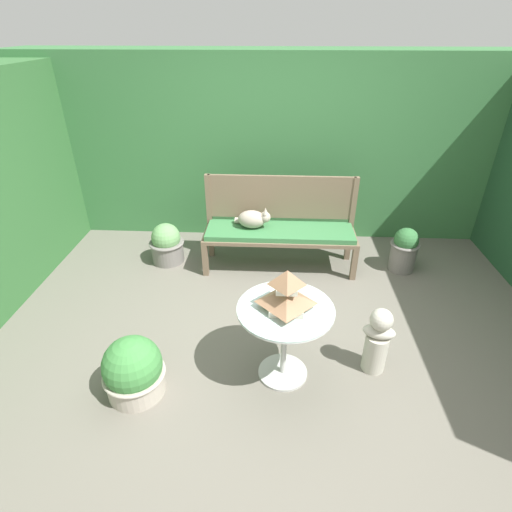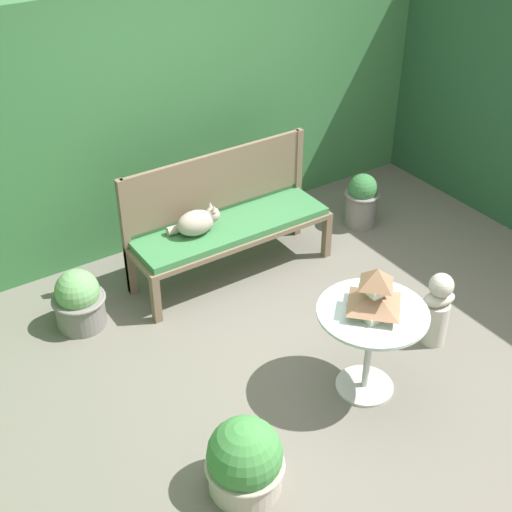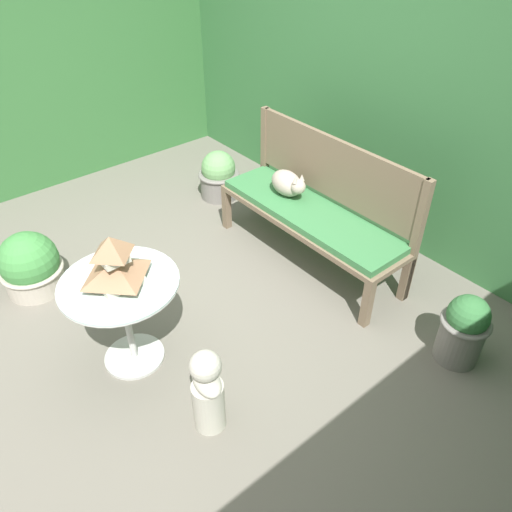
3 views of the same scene
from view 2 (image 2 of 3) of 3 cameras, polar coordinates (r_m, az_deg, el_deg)
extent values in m
plane|color=#666056|center=(5.11, 4.98, -7.99)|extent=(30.00, 30.00, 0.00)
cube|color=#38703D|center=(6.29, -8.16, 11.95)|extent=(6.40, 0.79, 2.17)
cube|color=brown|center=(5.33, -8.01, -3.54)|extent=(0.06, 0.06, 0.38)
cube|color=brown|center=(6.03, 5.67, 1.55)|extent=(0.06, 0.06, 0.38)
cube|color=brown|center=(5.66, -9.97, -1.30)|extent=(0.06, 0.06, 0.38)
cube|color=brown|center=(6.32, 3.26, 3.31)|extent=(0.06, 0.06, 0.38)
cube|color=brown|center=(5.67, -1.94, 1.94)|extent=(1.66, 0.49, 0.04)
cube|color=#387542|center=(5.65, -1.94, 2.34)|extent=(1.60, 0.45, 0.05)
cube|color=brown|center=(5.49, -10.35, 1.39)|extent=(0.06, 0.06, 1.00)
cube|color=brown|center=(6.18, 3.31, 5.83)|extent=(0.06, 0.06, 1.00)
cube|color=brown|center=(5.67, -3.21, 6.00)|extent=(1.60, 0.04, 0.49)
ellipsoid|color=#A89989|center=(5.48, -4.86, 2.65)|extent=(0.31, 0.22, 0.20)
sphere|color=#A89989|center=(5.51, -3.51, 3.32)|extent=(0.12, 0.12, 0.12)
cone|color=#A89989|center=(5.50, -3.69, 4.12)|extent=(0.05, 0.05, 0.05)
cone|color=#A89989|center=(5.45, -3.39, 3.82)|extent=(0.05, 0.05, 0.05)
cylinder|color=#A89989|center=(5.54, -6.32, 2.16)|extent=(0.17, 0.08, 0.07)
cylinder|color=#B7B7B2|center=(4.92, 8.66, -10.23)|extent=(0.39, 0.39, 0.02)
cylinder|color=#B7B7B2|center=(4.71, 8.98, -7.52)|extent=(0.04, 0.04, 0.64)
cylinder|color=silver|center=(4.50, 9.34, -4.42)|extent=(0.71, 0.71, 0.01)
torus|color=#B7B7B2|center=(4.51, 9.33, -4.54)|extent=(0.71, 0.71, 0.02)
cube|color=beige|center=(4.48, 9.38, -4.10)|extent=(0.24, 0.24, 0.05)
pyramid|color=#936B4C|center=(4.44, 9.47, -3.30)|extent=(0.32, 0.32, 0.11)
cube|color=beige|center=(4.39, 9.56, -2.51)|extent=(0.15, 0.15, 0.05)
pyramid|color=#936B4C|center=(4.34, 9.66, -1.64)|extent=(0.20, 0.20, 0.12)
cylinder|color=#B7B2A3|center=(5.28, 14.11, -5.18)|extent=(0.18, 0.18, 0.33)
ellipsoid|color=#B7B2A3|center=(5.15, 14.43, -3.33)|extent=(0.27, 0.19, 0.10)
sphere|color=#B7B2A3|center=(5.08, 14.61, -2.29)|extent=(0.17, 0.17, 0.17)
cylinder|color=slate|center=(5.45, -13.85, -4.27)|extent=(0.36, 0.36, 0.25)
torus|color=slate|center=(5.38, -14.02, -3.33)|extent=(0.40, 0.40, 0.03)
sphere|color=#66995B|center=(5.34, -14.12, -2.74)|extent=(0.33, 0.33, 0.33)
cylinder|color=#ADA393|center=(4.26, -0.89, -17.06)|extent=(0.42, 0.42, 0.19)
torus|color=#ADA393|center=(4.20, -0.90, -16.35)|extent=(0.46, 0.46, 0.03)
sphere|color=#3D7F3D|center=(4.13, -0.91, -15.57)|extent=(0.43, 0.43, 0.43)
cylinder|color=slate|center=(6.53, 8.39, 3.77)|extent=(0.28, 0.28, 0.33)
torus|color=slate|center=(6.45, 8.50, 4.93)|extent=(0.32, 0.32, 0.03)
sphere|color=#336B38|center=(6.42, 8.55, 5.38)|extent=(0.26, 0.26, 0.26)
camera|label=1|loc=(2.63, 46.33, 0.66)|focal=28.00mm
camera|label=3|loc=(5.11, 38.15, 17.37)|focal=35.00mm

